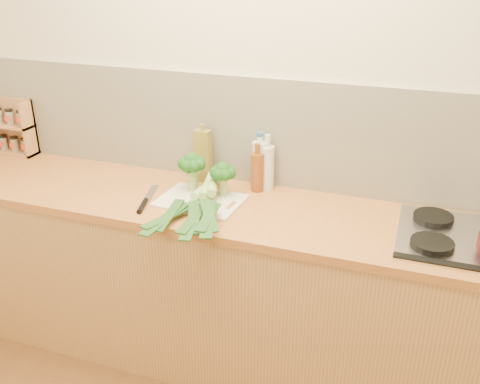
# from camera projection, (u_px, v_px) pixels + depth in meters

# --- Properties ---
(room_shell) EXTENTS (3.50, 3.50, 3.50)m
(room_shell) POSITION_uv_depth(u_px,v_px,m) (256.00, 132.00, 2.63)
(room_shell) COLOR beige
(room_shell) RESTS_ON ground
(counter) EXTENTS (3.20, 0.62, 0.90)m
(counter) POSITION_uv_depth(u_px,v_px,m) (236.00, 286.00, 2.68)
(counter) COLOR #B08B49
(counter) RESTS_ON ground
(gas_hob) EXTENTS (0.58, 0.50, 0.04)m
(gas_hob) POSITION_uv_depth(u_px,v_px,m) (471.00, 239.00, 2.17)
(gas_hob) COLOR silver
(gas_hob) RESTS_ON counter
(chopping_board) EXTENTS (0.40, 0.31, 0.01)m
(chopping_board) POSITION_uv_depth(u_px,v_px,m) (201.00, 201.00, 2.52)
(chopping_board) COLOR silver
(chopping_board) RESTS_ON counter
(broccoli_left) EXTENTS (0.13, 0.13, 0.19)m
(broccoli_left) POSITION_uv_depth(u_px,v_px,m) (192.00, 165.00, 2.57)
(broccoli_left) COLOR #92AA63
(broccoli_left) RESTS_ON chopping_board
(broccoli_right) EXTENTS (0.12, 0.13, 0.17)m
(broccoli_right) POSITION_uv_depth(u_px,v_px,m) (223.00, 173.00, 2.52)
(broccoli_right) COLOR #92AA63
(broccoli_right) RESTS_ON chopping_board
(leek_front) EXTENTS (0.13, 0.69, 0.04)m
(leek_front) POSITION_uv_depth(u_px,v_px,m) (194.00, 196.00, 2.50)
(leek_front) COLOR white
(leek_front) RESTS_ON chopping_board
(leek_mid) EXTENTS (0.21, 0.67, 0.04)m
(leek_mid) POSITION_uv_depth(u_px,v_px,m) (202.00, 197.00, 2.45)
(leek_mid) COLOR white
(leek_mid) RESTS_ON chopping_board
(leek_back) EXTENTS (0.27, 0.67, 0.04)m
(leek_back) POSITION_uv_depth(u_px,v_px,m) (212.00, 193.00, 2.44)
(leek_back) COLOR white
(leek_back) RESTS_ON chopping_board
(chefs_knife) EXTENTS (0.11, 0.32, 0.02)m
(chefs_knife) POSITION_uv_depth(u_px,v_px,m) (145.00, 203.00, 2.50)
(chefs_knife) COLOR silver
(chefs_knife) RESTS_ON counter
(spice_rack) EXTENTS (0.27, 0.11, 0.32)m
(spice_rack) POSITION_uv_depth(u_px,v_px,m) (14.00, 130.00, 3.08)
(spice_rack) COLOR tan
(spice_rack) RESTS_ON counter
(oil_tin) EXTENTS (0.08, 0.05, 0.30)m
(oil_tin) POSITION_uv_depth(u_px,v_px,m) (203.00, 156.00, 2.70)
(oil_tin) COLOR olive
(oil_tin) RESTS_ON counter
(glass_bottle) EXTENTS (0.07, 0.07, 0.28)m
(glass_bottle) POSITION_uv_depth(u_px,v_px,m) (267.00, 167.00, 2.62)
(glass_bottle) COLOR silver
(glass_bottle) RESTS_ON counter
(amber_bottle) EXTENTS (0.06, 0.06, 0.24)m
(amber_bottle) POSITION_uv_depth(u_px,v_px,m) (257.00, 171.00, 2.60)
(amber_bottle) COLOR brown
(amber_bottle) RESTS_ON counter
(water_bottle) EXTENTS (0.08, 0.08, 0.27)m
(water_bottle) POSITION_uv_depth(u_px,v_px,m) (260.00, 166.00, 2.64)
(water_bottle) COLOR silver
(water_bottle) RESTS_ON counter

